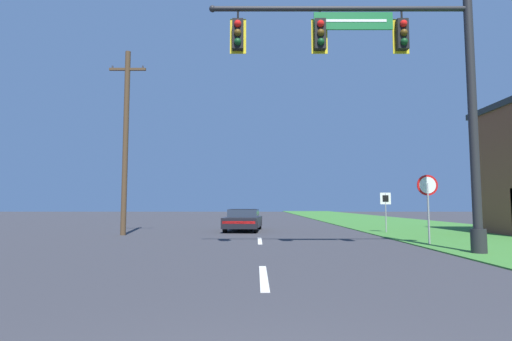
{
  "coord_description": "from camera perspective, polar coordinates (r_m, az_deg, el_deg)",
  "views": [
    {
      "loc": [
        -0.15,
        -2.14,
        1.46
      ],
      "look_at": [
        0.0,
        28.71,
        4.09
      ],
      "focal_mm": 28.0,
      "sensor_mm": 36.0,
      "label": 1
    }
  ],
  "objects": [
    {
      "name": "road_center_line",
      "position": [
        24.19,
        0.08,
        -8.33
      ],
      "size": [
        0.16,
        34.8,
        0.01
      ],
      "color": "silver",
      "rests_on": "ground"
    },
    {
      "name": "signal_mast",
      "position": [
        13.19,
        19.83,
        11.89
      ],
      "size": [
        8.23,
        0.47,
        8.33
      ],
      "color": "#232326",
      "rests_on": "grass_verge_right"
    },
    {
      "name": "car_ahead",
      "position": [
        22.42,
        -2.09,
        -7.06
      ],
      "size": [
        2.15,
        4.57,
        1.19
      ],
      "color": "black",
      "rests_on": "ground"
    },
    {
      "name": "utility_pole_near",
      "position": [
        20.5,
        -18.41,
        4.39
      ],
      "size": [
        1.8,
        0.26,
        9.03
      ],
      "color": "#4C3823",
      "rests_on": "ground"
    },
    {
      "name": "route_sign_post",
      "position": [
        21.69,
        17.73,
        -4.47
      ],
      "size": [
        0.55,
        0.06,
        2.03
      ],
      "color": "gray",
      "rests_on": "grass_verge_right"
    },
    {
      "name": "grass_verge_right",
      "position": [
        33.89,
        18.18,
        -7.07
      ],
      "size": [
        10.0,
        110.0,
        0.04
      ],
      "color": "#38752D",
      "rests_on": "ground"
    },
    {
      "name": "stop_sign",
      "position": [
        15.88,
        23.04,
        -3.03
      ],
      "size": [
        0.76,
        0.07,
        2.5
      ],
      "color": "gray",
      "rests_on": "grass_verge_right"
    }
  ]
}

